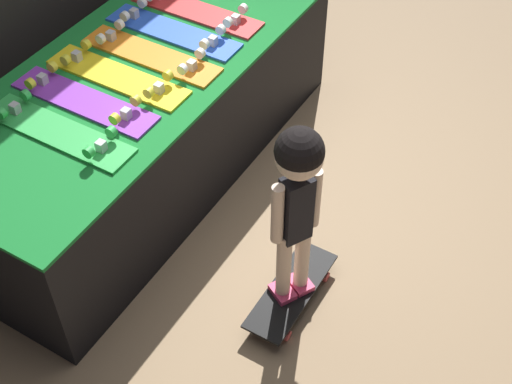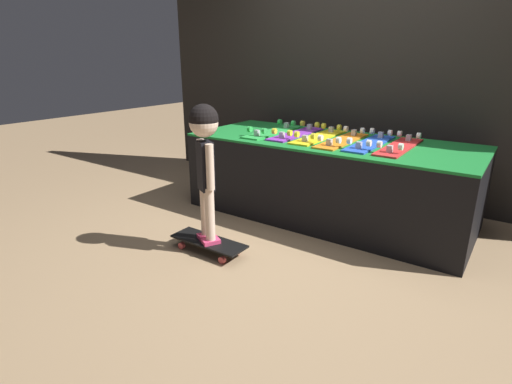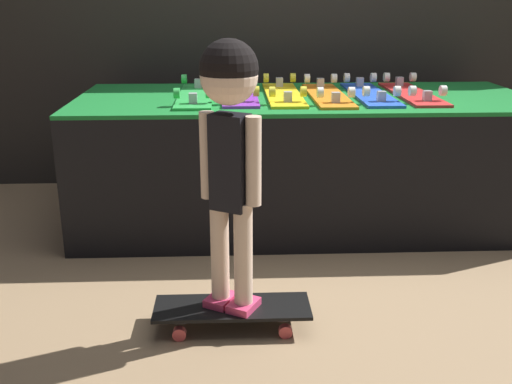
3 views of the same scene
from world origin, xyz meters
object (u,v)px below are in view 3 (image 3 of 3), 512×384
(skateboard_purple_on_rack, at_px, (240,93))
(skateboard_blue_on_rack, at_px, (370,93))
(skateboard_green_on_rack, at_px, (196,94))
(skateboard_yellow_on_rack, at_px, (283,93))
(skateboard_on_floor, at_px, (232,310))
(child, at_px, (230,127))
(skateboard_red_on_rack, at_px, (412,92))
(skateboard_orange_on_rack, at_px, (327,94))

(skateboard_purple_on_rack, height_order, skateboard_blue_on_rack, same)
(skateboard_green_on_rack, relative_size, skateboard_yellow_on_rack, 1.00)
(skateboard_green_on_rack, distance_m, skateboard_on_floor, 1.35)
(skateboard_on_floor, xyz_separation_m, child, (-0.00, -0.00, 0.73))
(skateboard_red_on_rack, bearing_deg, skateboard_yellow_on_rack, 179.94)
(skateboard_yellow_on_rack, relative_size, skateboard_blue_on_rack, 1.00)
(skateboard_yellow_on_rack, bearing_deg, skateboard_red_on_rack, -0.06)
(skateboard_yellow_on_rack, height_order, child, child)
(skateboard_blue_on_rack, bearing_deg, skateboard_on_floor, -123.05)
(skateboard_red_on_rack, bearing_deg, skateboard_green_on_rack, -178.76)
(skateboard_green_on_rack, distance_m, skateboard_blue_on_rack, 0.95)
(skateboard_green_on_rack, bearing_deg, skateboard_purple_on_rack, 10.46)
(skateboard_on_floor, bearing_deg, skateboard_blue_on_rack, 56.95)
(skateboard_purple_on_rack, height_order, child, child)
(skateboard_blue_on_rack, distance_m, child, 1.41)
(skateboard_yellow_on_rack, relative_size, skateboard_on_floor, 1.30)
(skateboard_orange_on_rack, bearing_deg, skateboard_yellow_on_rack, 172.20)
(skateboard_blue_on_rack, height_order, child, child)
(skateboard_orange_on_rack, distance_m, skateboard_on_floor, 1.43)
(skateboard_yellow_on_rack, xyz_separation_m, child, (-0.29, -1.19, 0.07))
(skateboard_red_on_rack, xyz_separation_m, child, (-1.01, -1.19, 0.07))
(skateboard_red_on_rack, bearing_deg, skateboard_purple_on_rack, 178.90)
(skateboard_purple_on_rack, bearing_deg, skateboard_orange_on_rack, -6.01)
(skateboard_yellow_on_rack, relative_size, child, 0.78)
(skateboard_yellow_on_rack, bearing_deg, child, -103.91)
(skateboard_purple_on_rack, relative_size, skateboard_on_floor, 1.30)
(skateboard_green_on_rack, relative_size, skateboard_red_on_rack, 1.00)
(skateboard_purple_on_rack, distance_m, skateboard_yellow_on_rack, 0.24)
(skateboard_purple_on_rack, xyz_separation_m, skateboard_yellow_on_rack, (0.24, -0.02, 0.00))
(skateboard_purple_on_rack, bearing_deg, skateboard_blue_on_rack, -1.91)
(skateboard_purple_on_rack, bearing_deg, skateboard_yellow_on_rack, -4.20)
(skateboard_green_on_rack, xyz_separation_m, skateboard_orange_on_rack, (0.71, -0.01, 0.00))
(skateboard_red_on_rack, distance_m, child, 1.56)
(skateboard_purple_on_rack, distance_m, skateboard_on_floor, 1.37)
(skateboard_yellow_on_rack, height_order, skateboard_orange_on_rack, same)
(skateboard_blue_on_rack, distance_m, skateboard_on_floor, 1.56)
(skateboard_green_on_rack, height_order, skateboard_purple_on_rack, same)
(skateboard_green_on_rack, bearing_deg, skateboard_orange_on_rack, -0.49)
(skateboard_green_on_rack, distance_m, child, 1.18)
(skateboard_orange_on_rack, xyz_separation_m, skateboard_red_on_rack, (0.47, 0.03, 0.00))
(skateboard_blue_on_rack, relative_size, skateboard_red_on_rack, 1.00)
(skateboard_green_on_rack, xyz_separation_m, skateboard_red_on_rack, (1.19, 0.03, 0.00))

